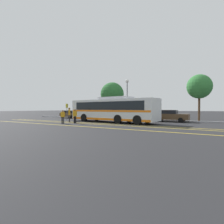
{
  "coord_description": "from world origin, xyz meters",
  "views": [
    {
      "loc": [
        10.64,
        -19.23,
        1.7
      ],
      "look_at": [
        -0.2,
        -0.5,
        1.27
      ],
      "focal_mm": 28.0,
      "sensor_mm": 36.0,
      "label": 1
    }
  ],
  "objects_px": {
    "transit_bus": "(112,109)",
    "pedestrian_1": "(69,114)",
    "parked_car_2": "(129,115)",
    "bus_stop_sign": "(67,110)",
    "tree_1": "(112,94)",
    "parked_car_0": "(71,114)",
    "parked_car_1": "(97,114)",
    "parked_car_3": "(170,116)",
    "pedestrian_0": "(75,115)",
    "tree_0": "(199,87)",
    "street_lamp": "(127,90)",
    "pedestrian_2": "(63,116)"
  },
  "relations": [
    {
      "from": "tree_1",
      "to": "pedestrian_0",
      "type": "bearing_deg",
      "value": -79.15
    },
    {
      "from": "parked_car_1",
      "to": "parked_car_3",
      "type": "relative_size",
      "value": 1.03
    },
    {
      "from": "transit_bus",
      "to": "pedestrian_1",
      "type": "height_order",
      "value": "transit_bus"
    },
    {
      "from": "parked_car_1",
      "to": "street_lamp",
      "type": "distance_m",
      "value": 6.26
    },
    {
      "from": "parked_car_2",
      "to": "pedestrian_0",
      "type": "bearing_deg",
      "value": 162.04
    },
    {
      "from": "parked_car_2",
      "to": "bus_stop_sign",
      "type": "relative_size",
      "value": 1.82
    },
    {
      "from": "transit_bus",
      "to": "tree_1",
      "type": "xyz_separation_m",
      "value": [
        -5.45,
        9.47,
        2.79
      ]
    },
    {
      "from": "pedestrian_1",
      "to": "street_lamp",
      "type": "distance_m",
      "value": 10.49
    },
    {
      "from": "parked_car_0",
      "to": "parked_car_2",
      "type": "xyz_separation_m",
      "value": [
        11.07,
        0.37,
        0.03
      ]
    },
    {
      "from": "pedestrian_1",
      "to": "street_lamp",
      "type": "xyz_separation_m",
      "value": [
        3.65,
        9.13,
        3.64
      ]
    },
    {
      "from": "transit_bus",
      "to": "pedestrian_1",
      "type": "bearing_deg",
      "value": 125.61
    },
    {
      "from": "parked_car_0",
      "to": "tree_0",
      "type": "bearing_deg",
      "value": 105.52
    },
    {
      "from": "transit_bus",
      "to": "pedestrian_2",
      "type": "xyz_separation_m",
      "value": [
        -3.65,
        -4.68,
        -0.74
      ]
    },
    {
      "from": "parked_car_2",
      "to": "pedestrian_0",
      "type": "distance_m",
      "value": 8.59
    },
    {
      "from": "parked_car_2",
      "to": "tree_0",
      "type": "relative_size",
      "value": 0.69
    },
    {
      "from": "parked_car_2",
      "to": "tree_1",
      "type": "height_order",
      "value": "tree_1"
    },
    {
      "from": "pedestrian_1",
      "to": "tree_1",
      "type": "height_order",
      "value": "tree_1"
    },
    {
      "from": "parked_car_2",
      "to": "tree_1",
      "type": "xyz_separation_m",
      "value": [
        -5.67,
        4.94,
        3.67
      ]
    },
    {
      "from": "pedestrian_2",
      "to": "parked_car_0",
      "type": "bearing_deg",
      "value": 100.98
    },
    {
      "from": "transit_bus",
      "to": "bus_stop_sign",
      "type": "relative_size",
      "value": 5.03
    },
    {
      "from": "pedestrian_1",
      "to": "tree_1",
      "type": "bearing_deg",
      "value": -35.23
    },
    {
      "from": "parked_car_0",
      "to": "transit_bus",
      "type": "bearing_deg",
      "value": 73.98
    },
    {
      "from": "pedestrian_2",
      "to": "pedestrian_1",
      "type": "bearing_deg",
      "value": 87.53
    },
    {
      "from": "pedestrian_1",
      "to": "tree_1",
      "type": "xyz_separation_m",
      "value": [
        -0.8,
        12.08,
        3.34
      ]
    },
    {
      "from": "pedestrian_0",
      "to": "pedestrian_1",
      "type": "xyz_separation_m",
      "value": [
        -1.67,
        0.84,
        0.11
      ]
    },
    {
      "from": "transit_bus",
      "to": "pedestrian_0",
      "type": "distance_m",
      "value": 4.6
    },
    {
      "from": "parked_car_3",
      "to": "pedestrian_0",
      "type": "distance_m",
      "value": 11.91
    },
    {
      "from": "pedestrian_1",
      "to": "pedestrian_2",
      "type": "height_order",
      "value": "pedestrian_1"
    },
    {
      "from": "pedestrian_0",
      "to": "tree_0",
      "type": "xyz_separation_m",
      "value": [
        12.17,
        11.35,
        3.75
      ]
    },
    {
      "from": "parked_car_2",
      "to": "street_lamp",
      "type": "bearing_deg",
      "value": 35.07
    },
    {
      "from": "parked_car_2",
      "to": "parked_car_3",
      "type": "bearing_deg",
      "value": -88.64
    },
    {
      "from": "pedestrian_0",
      "to": "street_lamp",
      "type": "relative_size",
      "value": 0.26
    },
    {
      "from": "parked_car_1",
      "to": "transit_bus",
      "type": "bearing_deg",
      "value": 48.21
    },
    {
      "from": "parked_car_3",
      "to": "bus_stop_sign",
      "type": "relative_size",
      "value": 1.86
    },
    {
      "from": "transit_bus",
      "to": "pedestrian_0",
      "type": "relative_size",
      "value": 7.35
    },
    {
      "from": "pedestrian_1",
      "to": "parked_car_2",
      "type": "bearing_deg",
      "value": -73.29
    },
    {
      "from": "pedestrian_0",
      "to": "tree_1",
      "type": "xyz_separation_m",
      "value": [
        -2.48,
        12.92,
        3.45
      ]
    },
    {
      "from": "pedestrian_2",
      "to": "bus_stop_sign",
      "type": "distance_m",
      "value": 5.42
    },
    {
      "from": "parked_car_3",
      "to": "pedestrian_2",
      "type": "distance_m",
      "value": 13.23
    },
    {
      "from": "pedestrian_2",
      "to": "tree_1",
      "type": "bearing_deg",
      "value": 69.03
    },
    {
      "from": "transit_bus",
      "to": "tree_0",
      "type": "xyz_separation_m",
      "value": [
        9.2,
        7.9,
        3.09
      ]
    },
    {
      "from": "street_lamp",
      "to": "pedestrian_1",
      "type": "bearing_deg",
      "value": -111.79
    },
    {
      "from": "transit_bus",
      "to": "parked_car_3",
      "type": "bearing_deg",
      "value": -48.62
    },
    {
      "from": "pedestrian_1",
      "to": "tree_0",
      "type": "xyz_separation_m",
      "value": [
        13.85,
        10.51,
        3.64
      ]
    },
    {
      "from": "transit_bus",
      "to": "parked_car_3",
      "type": "xyz_separation_m",
      "value": [
        6.09,
        4.28,
        -0.84
      ]
    },
    {
      "from": "transit_bus",
      "to": "parked_car_1",
      "type": "relative_size",
      "value": 2.61
    },
    {
      "from": "street_lamp",
      "to": "tree_0",
      "type": "height_order",
      "value": "tree_0"
    },
    {
      "from": "parked_car_2",
      "to": "pedestrian_0",
      "type": "relative_size",
      "value": 2.65
    },
    {
      "from": "pedestrian_2",
      "to": "bus_stop_sign",
      "type": "xyz_separation_m",
      "value": [
        -3.44,
        4.14,
        0.66
      ]
    },
    {
      "from": "pedestrian_2",
      "to": "bus_stop_sign",
      "type": "bearing_deg",
      "value": 101.48
    }
  ]
}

